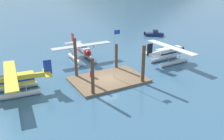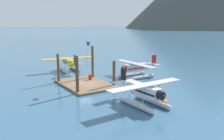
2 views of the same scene
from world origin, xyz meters
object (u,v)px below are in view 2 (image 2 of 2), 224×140
seaplane_silver_bow_centre (136,69)px  seaplane_yellow_port_fwd (69,64)px  mooring_buoy (164,103)px  seaplane_white_stbd_fwd (144,93)px  flagpole (87,58)px  fuel_drum (90,77)px

seaplane_silver_bow_centre → seaplane_yellow_port_fwd: (-12.29, -7.85, 0.00)m
seaplane_yellow_port_fwd → seaplane_silver_bow_centre: bearing=32.6°
mooring_buoy → seaplane_silver_bow_centre: bearing=154.0°
mooring_buoy → seaplane_white_stbd_fwd: bearing=-132.5°
flagpole → mooring_buoy: 14.08m
seaplane_white_stbd_fwd → fuel_drum: bearing=179.5°
mooring_buoy → seaplane_silver_bow_centre: seaplane_silver_bow_centre is taller
fuel_drum → seaplane_yellow_port_fwd: bearing=177.6°
flagpole → seaplane_yellow_port_fwd: 13.45m
seaplane_silver_bow_centre → seaplane_white_stbd_fwd: size_ratio=1.00×
seaplane_white_stbd_fwd → seaplane_yellow_port_fwd: size_ratio=0.99×
fuel_drum → seaplane_yellow_port_fwd: size_ratio=0.08×
flagpole → seaplane_silver_bow_centre: bearing=93.7°
flagpole → mooring_buoy: flagpole is taller
seaplane_silver_bow_centre → seaplane_yellow_port_fwd: bearing=-147.4°
seaplane_white_stbd_fwd → flagpole: bearing=-171.7°
fuel_drum → mooring_buoy: 15.78m
flagpole → mooring_buoy: bearing=14.7°
mooring_buoy → seaplane_silver_bow_centre: (-13.68, 6.66, 1.13)m
flagpole → mooring_buoy: size_ratio=7.75×
flagpole → seaplane_white_stbd_fwd: bearing=8.3°
seaplane_yellow_port_fwd → flagpole: bearing=-9.8°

